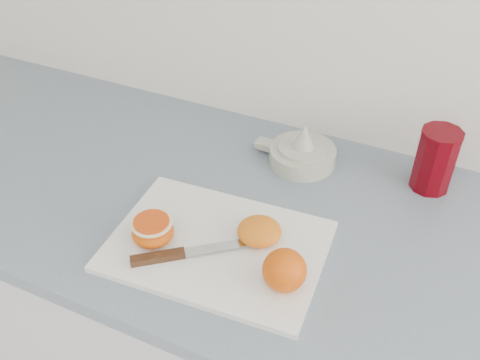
# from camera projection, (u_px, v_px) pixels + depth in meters

# --- Properties ---
(cutting_board) EXTENTS (0.38, 0.28, 0.01)m
(cutting_board) POSITION_uv_depth(u_px,v_px,m) (217.00, 246.00, 0.92)
(cutting_board) COLOR white
(cutting_board) RESTS_ON counter
(whole_orange) EXTENTS (0.07, 0.07, 0.07)m
(whole_orange) POSITION_uv_depth(u_px,v_px,m) (284.00, 270.00, 0.83)
(whole_orange) COLOR orange
(whole_orange) RESTS_ON cutting_board
(half_orange) EXTENTS (0.07, 0.07, 0.05)m
(half_orange) POSITION_uv_depth(u_px,v_px,m) (153.00, 231.00, 0.91)
(half_orange) COLOR orange
(half_orange) RESTS_ON cutting_board
(squeezed_shell) EXTENTS (0.08, 0.08, 0.03)m
(squeezed_shell) POSITION_uv_depth(u_px,v_px,m) (259.00, 231.00, 0.92)
(squeezed_shell) COLOR orange
(squeezed_shell) RESTS_ON cutting_board
(paring_knife) EXTENTS (0.17, 0.14, 0.01)m
(paring_knife) POSITION_uv_depth(u_px,v_px,m) (169.00, 255.00, 0.89)
(paring_knife) COLOR #472618
(paring_knife) RESTS_ON cutting_board
(citrus_juicer) EXTENTS (0.18, 0.14, 0.09)m
(citrus_juicer) POSITION_uv_depth(u_px,v_px,m) (302.00, 152.00, 1.11)
(citrus_juicer) COLOR beige
(citrus_juicer) RESTS_ON counter
(red_tumbler) EXTENTS (0.08, 0.08, 0.13)m
(red_tumbler) POSITION_uv_depth(u_px,v_px,m) (435.00, 162.00, 1.03)
(red_tumbler) COLOR #5E0009
(red_tumbler) RESTS_ON counter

